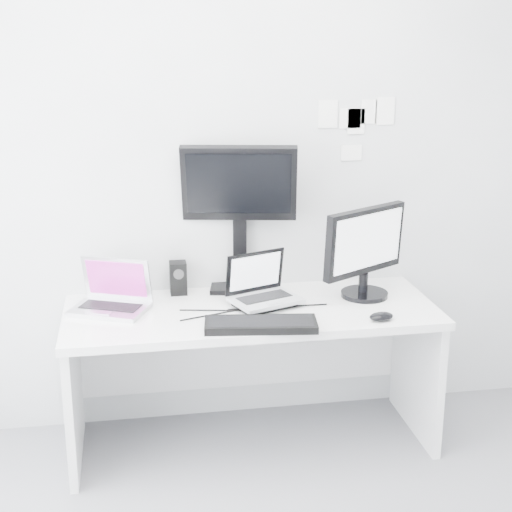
% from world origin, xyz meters
% --- Properties ---
extents(back_wall, '(3.60, 0.00, 3.60)m').
position_xyz_m(back_wall, '(0.00, 1.60, 1.35)').
color(back_wall, silver).
rests_on(back_wall, ground).
extents(desk, '(1.80, 0.70, 0.73)m').
position_xyz_m(desk, '(0.00, 1.25, 0.36)').
color(desk, white).
rests_on(desk, ground).
extents(macbook, '(0.42, 0.38, 0.26)m').
position_xyz_m(macbook, '(-0.68, 1.32, 0.86)').
color(macbook, '#B0AFB4').
rests_on(macbook, desk).
extents(speaker, '(0.09, 0.09, 0.17)m').
position_xyz_m(speaker, '(-0.33, 1.52, 0.81)').
color(speaker, black).
rests_on(speaker, desk).
extents(dell_laptop, '(0.39, 0.35, 0.27)m').
position_xyz_m(dell_laptop, '(0.07, 1.26, 0.86)').
color(dell_laptop, '#A6A8AD').
rests_on(dell_laptop, desk).
extents(rear_monitor, '(0.60, 0.31, 0.78)m').
position_xyz_m(rear_monitor, '(-0.01, 1.54, 1.12)').
color(rear_monitor, black).
rests_on(rear_monitor, desk).
extents(samsung_monitor, '(0.57, 0.47, 0.48)m').
position_xyz_m(samsung_monitor, '(0.59, 1.32, 0.97)').
color(samsung_monitor, black).
rests_on(samsung_monitor, desk).
extents(keyboard, '(0.53, 0.25, 0.03)m').
position_xyz_m(keyboard, '(0.00, 0.99, 0.75)').
color(keyboard, black).
rests_on(keyboard, desk).
extents(mouse, '(0.13, 0.09, 0.04)m').
position_xyz_m(mouse, '(0.57, 0.99, 0.75)').
color(mouse, black).
rests_on(mouse, desk).
extents(wall_note_0, '(0.10, 0.00, 0.14)m').
position_xyz_m(wall_note_0, '(0.45, 1.59, 1.62)').
color(wall_note_0, white).
rests_on(wall_note_0, back_wall).
extents(wall_note_1, '(0.09, 0.00, 0.13)m').
position_xyz_m(wall_note_1, '(0.60, 1.59, 1.58)').
color(wall_note_1, white).
rests_on(wall_note_1, back_wall).
extents(wall_note_2, '(0.10, 0.00, 0.14)m').
position_xyz_m(wall_note_2, '(0.75, 1.59, 1.63)').
color(wall_note_2, white).
rests_on(wall_note_2, back_wall).
extents(wall_note_3, '(0.11, 0.00, 0.08)m').
position_xyz_m(wall_note_3, '(0.58, 1.59, 1.42)').
color(wall_note_3, white).
rests_on(wall_note_3, back_wall).
extents(wall_note_4, '(0.08, 0.00, 0.12)m').
position_xyz_m(wall_note_4, '(0.67, 1.59, 1.63)').
color(wall_note_4, white).
rests_on(wall_note_4, back_wall).
extents(wall_note_5, '(0.11, 0.00, 0.10)m').
position_xyz_m(wall_note_5, '(0.57, 1.59, 1.60)').
color(wall_note_5, white).
rests_on(wall_note_5, back_wall).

